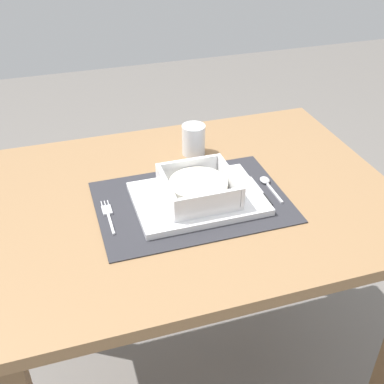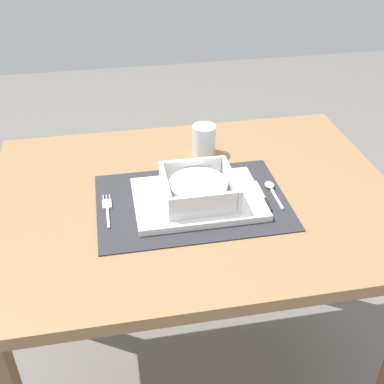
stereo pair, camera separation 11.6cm
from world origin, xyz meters
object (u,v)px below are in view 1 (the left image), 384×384
Objects in this scene: fork at (108,214)px; butter_knife at (261,193)px; drinking_glass at (194,141)px; dining_table at (193,227)px; spoon at (267,183)px; porridge_bowl at (199,188)px.

fork is 1.01× the size of butter_knife.
butter_knife is at bearing -69.31° from drinking_glass.
spoon is at bearing -6.14° from dining_table.
fork reaches higher than dining_table.
fork is 1.14× the size of spoon.
porridge_bowl reaches higher than butter_knife.
spoon is at bearing -2.49° from fork.
drinking_glass is at bearing 75.16° from porridge_bowl.
fork is 0.36m from drinking_glass.
drinking_glass is (0.06, 0.19, 0.14)m from dining_table.
fork is at bearing -172.62° from dining_table.
dining_table is 7.65× the size of butter_knife.
spoon is 0.25m from drinking_glass.
fork is at bearing 176.73° from porridge_bowl.
porridge_bowl is 1.44× the size of spoon.
dining_table is at bearing 91.62° from porridge_bowl.
drinking_glass is (0.28, 0.22, 0.03)m from fork.
spoon is at bearing 46.03° from butter_knife.
dining_table is 7.57× the size of fork.
spoon is at bearing -59.53° from drinking_glass.
porridge_bowl is 0.16m from butter_knife.
drinking_glass is at bearing 110.08° from butter_knife.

